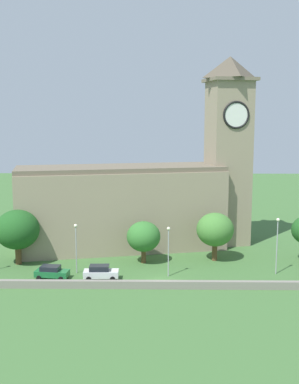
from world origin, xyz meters
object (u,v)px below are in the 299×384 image
streetlamp_west_mid (76,240)px  tree_riverside_east (17,230)px  tree_by_tower (215,230)px  tree_riverside_west (144,237)px  streetlamp_east_mid (277,237)px  car_green (52,272)px  streetlamp_central (168,243)px  car_white (101,272)px  church (146,194)px

streetlamp_west_mid → tree_riverside_east: size_ratio=0.86×
tree_by_tower → tree_riverside_west: bearing=-172.6°
streetlamp_east_mid → tree_riverside_west: streetlamp_east_mid is taller
car_green → streetlamp_central: streetlamp_central is taller
streetlamp_central → tree_by_tower: bearing=45.9°
car_white → streetlamp_central: size_ratio=0.68×
streetlamp_central → tree_riverside_east: 21.43m
streetlamp_west_mid → car_white: bearing=-35.7°
car_green → streetlamp_central: size_ratio=0.68×
car_white → streetlamp_east_mid: size_ratio=0.59×
car_green → tree_by_tower: 23.45m
streetlamp_central → streetlamp_east_mid: size_ratio=0.87×
tree_riverside_east → church: bearing=28.1°
tree_by_tower → car_white: bearing=-151.5°
streetlamp_west_mid → tree_riverside_west: (8.72, 4.58, -0.65)m
church → car_green: bearing=-127.3°
streetlamp_central → tree_riverside_west: bearing=120.4°
church → tree_by_tower: size_ratio=5.41×
streetlamp_central → tree_riverside_east: size_ratio=0.85×
tree_by_tower → tree_riverside_west: tree_by_tower is taller
streetlamp_west_mid → streetlamp_east_mid: bearing=0.1°
car_green → tree_riverside_west: 13.71m
car_green → streetlamp_east_mid: size_ratio=0.59×
streetlamp_west_mid → tree_riverside_west: 9.87m
streetlamp_central → car_green: bearing=-176.1°
car_white → tree_riverside_west: (5.26, 7.07, 2.87)m
car_white → tree_riverside_east: (-12.25, 6.29, 3.98)m
church → car_green: church is taller
car_white → tree_by_tower: 17.90m
church → tree_riverside_west: size_ratio=6.30×
car_white → tree_riverside_east: 14.34m
church → car_green: 20.78m
streetlamp_central → tree_riverside_west: (-3.35, 5.71, -0.61)m
car_white → tree_riverside_west: bearing=53.4°
streetlamp_east_mid → tree_riverside_east: size_ratio=0.97×
church → car_white: bearing=-109.0°
church → streetlamp_east_mid: 22.07m
streetlamp_central → tree_riverside_east: bearing=166.7°
car_green → streetlamp_west_mid: 5.08m
church → car_white: church is taller
car_green → car_white: (6.31, -0.34, 0.10)m
church → car_white: size_ratio=8.45×
church → streetlamp_central: bearing=-77.5°
car_green → streetlamp_east_mid: 29.45m
car_green → car_white: 6.32m
car_white → streetlamp_west_mid: streetlamp_west_mid is taller
streetlamp_west_mid → tree_riverside_east: tree_riverside_east is taller
church → tree_riverside_east: 20.33m
streetlamp_west_mid → streetlamp_central: 12.12m
streetlamp_west_mid → tree_by_tower: size_ratio=0.95×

